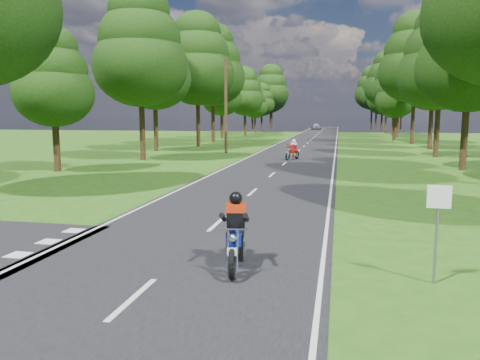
# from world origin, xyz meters

# --- Properties ---
(ground) EXTENTS (160.00, 160.00, 0.00)m
(ground) POSITION_xyz_m (0.00, 0.00, 0.00)
(ground) COLOR #245313
(ground) RESTS_ON ground
(main_road) EXTENTS (7.00, 140.00, 0.02)m
(main_road) POSITION_xyz_m (0.00, 50.00, 0.01)
(main_road) COLOR black
(main_road) RESTS_ON ground
(road_markings) EXTENTS (7.40, 140.00, 0.01)m
(road_markings) POSITION_xyz_m (-0.14, 48.13, 0.02)
(road_markings) COLOR silver
(road_markings) RESTS_ON main_road
(treeline) EXTENTS (40.00, 115.35, 14.78)m
(treeline) POSITION_xyz_m (1.43, 60.06, 8.25)
(treeline) COLOR black
(treeline) RESTS_ON ground
(telegraph_pole) EXTENTS (1.20, 0.26, 8.00)m
(telegraph_pole) POSITION_xyz_m (-6.00, 28.00, 4.07)
(telegraph_pole) COLOR #382616
(telegraph_pole) RESTS_ON ground
(road_sign) EXTENTS (0.45, 0.07, 2.00)m
(road_sign) POSITION_xyz_m (5.50, -2.01, 1.34)
(road_sign) COLOR slate
(road_sign) RESTS_ON ground
(rider_near_blue) EXTENTS (0.93, 2.04, 1.63)m
(rider_near_blue) POSITION_xyz_m (1.43, -1.86, 0.84)
(rider_near_blue) COLOR #0E239B
(rider_near_blue) RESTS_ON main_road
(rider_far_red) EXTENTS (1.21, 1.89, 1.50)m
(rider_far_red) POSITION_xyz_m (0.24, 23.08, 0.77)
(rider_far_red) COLOR #AE1A0D
(rider_far_red) RESTS_ON main_road
(distant_car) EXTENTS (2.71, 4.74, 1.52)m
(distant_car) POSITION_xyz_m (-1.51, 93.89, 0.78)
(distant_car) COLOR #A9ABB0
(distant_car) RESTS_ON main_road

